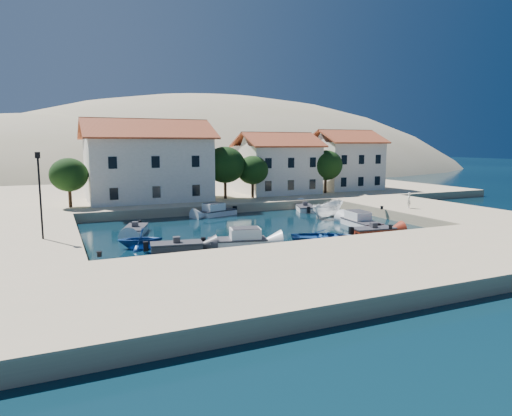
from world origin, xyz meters
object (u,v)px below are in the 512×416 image
Objects in this scene: building_right at (345,159)px; cabin_cruiser_south at (237,240)px; boat_east at (328,217)px; rowboat_south at (326,243)px; cabin_cruiser_east at (361,222)px; pedestrian at (409,200)px; lamppost at (40,187)px; building_mid at (277,162)px; building_left at (148,159)px.

building_right reaches higher than cabin_cruiser_south.
boat_east is (-13.97, -16.94, -5.47)m from building_right.
cabin_cruiser_east is (6.86, 4.60, 0.48)m from rowboat_south.
rowboat_south is 3.28× the size of pedestrian.
building_mid is at bearing 35.45° from lamppost.
building_left is 2.66× the size of rowboat_south.
boat_east is (27.53, 5.06, -4.75)m from lamppost.
building_mid reaches higher than rowboat_south.
lamppost reaches higher than boat_east.
lamppost is 1.31× the size of cabin_cruiser_south.
pedestrian is (5.79, -19.54, -3.38)m from building_mid.
rowboat_south is at bearing -127.31° from building_right.
building_mid reaches higher than lamppost.
building_right is at bearing -11.49° from rowboat_south.
building_mid is 2.12× the size of boat_east.
building_mid is 1.11× the size of building_right.
boat_east is at bearing -42.99° from building_left.
cabin_cruiser_east is at bearing -25.79° from pedestrian.
pedestrian is at bearing 2.37° from lamppost.
lamppost is (-11.50, -20.00, -1.18)m from building_left.
building_right is 38.51m from cabin_cruiser_south.
building_right is 5.61× the size of pedestrian.
cabin_cruiser_south is 14.10m from cabin_cruiser_east.
lamppost reaches higher than rowboat_south.
building_mid is at bearing -30.95° from boat_east.
cabin_cruiser_south is at bearing -16.37° from lamppost.
building_mid is 1.90× the size of rowboat_south.
boat_east is at bearing 46.82° from cabin_cruiser_south.
building_mid is 28.62m from rowboat_south.
lamppost is (-29.50, -21.00, -0.47)m from building_mid.
lamppost is 35.44m from pedestrian.
cabin_cruiser_east is at bearing -2.19° from lamppost.
building_mid is at bearing -175.24° from building_right.
building_mid is 12.04m from building_right.
cabin_cruiser_south is 7.14m from rowboat_south.
building_left is 30.43m from pedestrian.
building_right is at bearing 27.93° from lamppost.
building_left is 27.80m from rowboat_south.
building_mid is 2.21× the size of cabin_cruiser_south.
boat_east is (16.03, -14.94, -5.94)m from building_left.
boat_east is (14.02, 9.03, -0.48)m from cabin_cruiser_south.
lamppost is 3.70× the size of pedestrian.
building_left is at bearing -176.82° from building_mid.
building_mid reaches higher than cabin_cruiser_south.
cabin_cruiser_south reaches higher than boat_east.
rowboat_south is at bearing -15.44° from lamppost.
rowboat_south is (-9.07, -26.64, -5.22)m from building_mid.
building_left is 18.04m from building_mid.
pedestrian reaches higher than boat_east.
pedestrian is at bearing -67.12° from cabin_cruiser_east.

